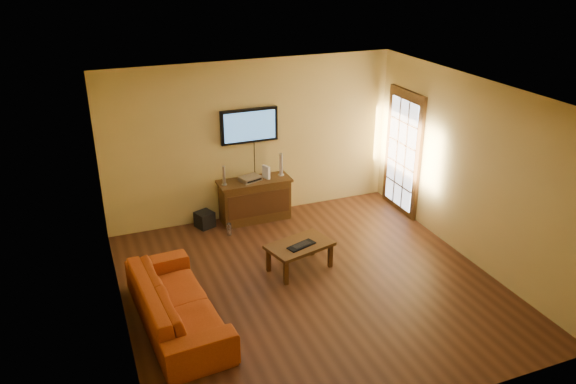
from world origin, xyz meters
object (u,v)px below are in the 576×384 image
speaker_left (224,176)px  bottle (229,229)px  coffee_table (300,247)px  game_console (266,172)px  media_console (255,200)px  av_receiver (250,178)px  sofa (176,295)px  subwoofer (205,219)px  television (249,126)px  speaker_right (281,165)px  keyboard (301,245)px

speaker_left → bottle: bearing=-98.7°
coffee_table → game_console: 1.87m
media_console → av_receiver: size_ratio=3.68×
sofa → subwoofer: (0.95, 2.47, -0.28)m
television → av_receiver: television is taller
television → subwoofer: (-0.88, -0.16, -1.49)m
television → av_receiver: bearing=-110.2°
speaker_right → speaker_left: bearing=-177.2°
keyboard → speaker_right: bearing=77.6°
media_console → av_receiver: av_receiver is taller
subwoofer → keyboard: (0.96, -1.89, 0.29)m
coffee_table → sofa: sofa is taller
av_receiver → bottle: (-0.51, -0.40, -0.66)m
speaker_left → av_receiver: speaker_left is taller
sofa → bottle: 2.41m
media_console → television: bearing=90.0°
coffee_table → speaker_right: size_ratio=2.61×
media_console → television: (-0.00, 0.20, 1.26)m
television → av_receiver: 0.88m
media_console → coffee_table: size_ratio=1.20×
coffee_table → media_console: bearing=92.6°
bottle → subwoofer: bearing=124.6°
television → speaker_left: 0.93m
game_console → bottle: size_ratio=0.99×
sofa → game_console: bearing=-44.3°
speaker_left → av_receiver: bearing=1.9°
sofa → coffee_table: bearing=-75.7°
game_console → bottle: game_console is taller
television → speaker_left: television is taller
speaker_right → subwoofer: (-1.38, -0.00, -0.78)m
media_console → keyboard: bearing=-87.6°
speaker_right → subwoofer: speaker_right is taller
game_console → speaker_left: bearing=160.0°
coffee_table → speaker_left: 1.95m
coffee_table → sofa: 2.02m
subwoofer → sofa: bearing=-132.5°
sofa → subwoofer: size_ratio=8.01×
game_console → subwoofer: (-1.10, 0.03, -0.71)m
game_console → subwoofer: bearing=157.2°
speaker_left → bottle: (-0.06, -0.39, -0.77)m
keyboard → television: bearing=92.2°
media_console → subwoofer: (-0.88, 0.04, -0.23)m
speaker_left → subwoofer: 0.83m
av_receiver → keyboard: av_receiver is taller
av_receiver → bottle: av_receiver is taller
av_receiver → game_console: (0.28, 0.00, 0.07)m
game_console → speaker_right: bearing=-14.7°
speaker_left → speaker_right: bearing=2.8°
media_console → bottle: (-0.58, -0.39, -0.26)m
media_console → bottle: 0.75m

